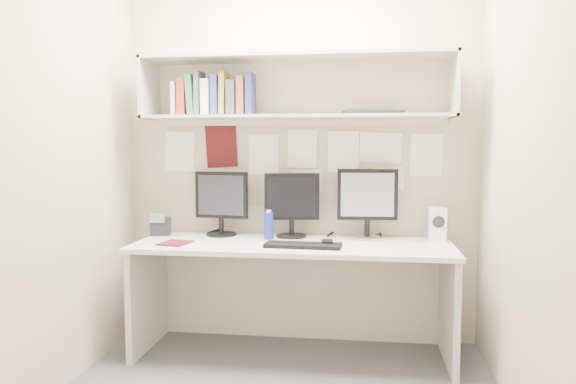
# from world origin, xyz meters

# --- Properties ---
(wall_back) EXTENTS (2.40, 0.02, 2.60)m
(wall_back) POSITION_xyz_m (0.00, 1.00, 1.30)
(wall_back) COLOR tan
(wall_back) RESTS_ON ground
(wall_front) EXTENTS (2.40, 0.02, 2.60)m
(wall_front) POSITION_xyz_m (0.00, -1.00, 1.30)
(wall_front) COLOR tan
(wall_front) RESTS_ON ground
(wall_left) EXTENTS (0.02, 2.00, 2.60)m
(wall_left) POSITION_xyz_m (-1.20, 0.00, 1.30)
(wall_left) COLOR tan
(wall_left) RESTS_ON ground
(wall_right) EXTENTS (0.02, 2.00, 2.60)m
(wall_right) POSITION_xyz_m (1.20, 0.00, 1.30)
(wall_right) COLOR tan
(wall_right) RESTS_ON ground
(desk) EXTENTS (2.00, 0.70, 0.73)m
(desk) POSITION_xyz_m (0.00, 0.65, 0.37)
(desk) COLOR beige
(desk) RESTS_ON floor
(overhead_hutch) EXTENTS (2.00, 0.38, 0.40)m
(overhead_hutch) POSITION_xyz_m (0.00, 0.86, 1.72)
(overhead_hutch) COLOR beige
(overhead_hutch) RESTS_ON wall_back
(pinned_papers) EXTENTS (1.92, 0.01, 0.48)m
(pinned_papers) POSITION_xyz_m (0.00, 0.99, 1.25)
(pinned_papers) COLOR white
(pinned_papers) RESTS_ON wall_back
(monitor_left) EXTENTS (0.37, 0.21, 0.44)m
(monitor_left) POSITION_xyz_m (-0.52, 0.87, 0.97)
(monitor_left) COLOR black
(monitor_left) RESTS_ON desk
(monitor_center) EXTENTS (0.37, 0.20, 0.43)m
(monitor_center) POSITION_xyz_m (-0.04, 0.87, 0.97)
(monitor_center) COLOR black
(monitor_center) RESTS_ON desk
(monitor_right) EXTENTS (0.40, 0.22, 0.46)m
(monitor_right) POSITION_xyz_m (0.46, 0.87, 0.98)
(monitor_right) COLOR #A5A5AA
(monitor_right) RESTS_ON desk
(keyboard) EXTENTS (0.47, 0.19, 0.02)m
(keyboard) POSITION_xyz_m (0.08, 0.50, 0.74)
(keyboard) COLOR black
(keyboard) RESTS_ON desk
(mouse) EXTENTS (0.08, 0.12, 0.03)m
(mouse) POSITION_xyz_m (0.22, 0.57, 0.75)
(mouse) COLOR black
(mouse) RESTS_ON desk
(speaker) EXTENTS (0.11, 0.12, 0.22)m
(speaker) POSITION_xyz_m (0.91, 0.85, 0.84)
(speaker) COLOR silver
(speaker) RESTS_ON desk
(blue_bottle) EXTENTS (0.06, 0.06, 0.19)m
(blue_bottle) POSITION_xyz_m (-0.17, 0.75, 0.82)
(blue_bottle) COLOR #152295
(blue_bottle) RESTS_ON desk
(maroon_notebook) EXTENTS (0.20, 0.23, 0.01)m
(maroon_notebook) POSITION_xyz_m (-0.73, 0.51, 0.74)
(maroon_notebook) COLOR #560E16
(maroon_notebook) RESTS_ON desk
(desk_phone) EXTENTS (0.15, 0.15, 0.16)m
(desk_phone) POSITION_xyz_m (-0.94, 0.82, 0.79)
(desk_phone) COLOR black
(desk_phone) RESTS_ON desk
(book_stack) EXTENTS (0.53, 0.18, 0.29)m
(book_stack) POSITION_xyz_m (-0.54, 0.78, 1.67)
(book_stack) COLOR beige
(book_stack) RESTS_ON overhead_hutch
(hutch_tray) EXTENTS (0.40, 0.26, 0.03)m
(hutch_tray) POSITION_xyz_m (0.49, 0.79, 1.55)
(hutch_tray) COLOR black
(hutch_tray) RESTS_ON overhead_hutch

